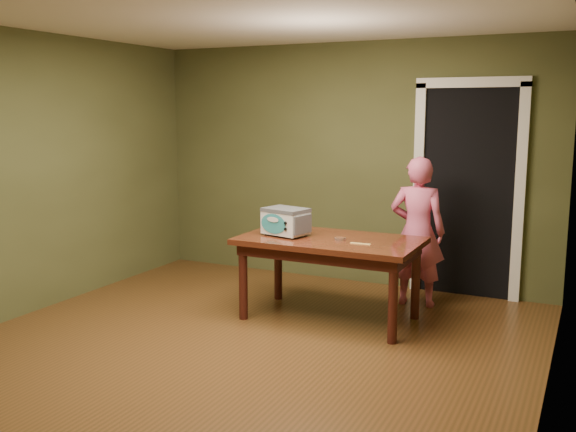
{
  "coord_description": "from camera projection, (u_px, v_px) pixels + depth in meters",
  "views": [
    {
      "loc": [
        2.46,
        -4.07,
        1.89
      ],
      "look_at": [
        0.01,
        1.0,
        0.95
      ],
      "focal_mm": 40.0,
      "sensor_mm": 36.0,
      "label": 1
    }
  ],
  "objects": [
    {
      "name": "floor",
      "position": [
        231.0,
        355.0,
        4.98
      ],
      "size": [
        5.0,
        5.0,
        0.0
      ],
      "primitive_type": "plane",
      "color": "brown",
      "rests_on": "ground"
    },
    {
      "name": "room_shell",
      "position": [
        228.0,
        134.0,
        4.7
      ],
      "size": [
        4.52,
        5.02,
        2.61
      ],
      "color": "#4C502B",
      "rests_on": "ground"
    },
    {
      "name": "doorway",
      "position": [
        473.0,
        190.0,
        6.72
      ],
      "size": [
        1.1,
        0.66,
        2.25
      ],
      "color": "black",
      "rests_on": "ground"
    },
    {
      "name": "dining_table",
      "position": [
        330.0,
        249.0,
        5.75
      ],
      "size": [
        1.6,
        0.91,
        0.75
      ],
      "rotation": [
        0.0,
        0.0,
        -0.0
      ],
      "color": "#3E180E",
      "rests_on": "floor"
    },
    {
      "name": "toy_oven",
      "position": [
        286.0,
        221.0,
        5.84
      ],
      "size": [
        0.46,
        0.36,
        0.25
      ],
      "rotation": [
        0.0,
        0.0,
        -0.24
      ],
      "color": "#4C4F54",
      "rests_on": "dining_table"
    },
    {
      "name": "baking_pan",
      "position": [
        340.0,
        239.0,
        5.66
      ],
      "size": [
        0.1,
        0.1,
        0.02
      ],
      "color": "silver",
      "rests_on": "dining_table"
    },
    {
      "name": "spatula",
      "position": [
        360.0,
        244.0,
        5.48
      ],
      "size": [
        0.18,
        0.03,
        0.01
      ],
      "primitive_type": "cube",
      "rotation": [
        0.0,
        0.0,
        0.01
      ],
      "color": "#FFD86E",
      "rests_on": "dining_table"
    },
    {
      "name": "child",
      "position": [
        417.0,
        232.0,
        6.17
      ],
      "size": [
        0.56,
        0.39,
        1.45
      ],
      "primitive_type": "imported",
      "rotation": [
        0.0,
        0.0,
        3.23
      ],
      "color": "#D7587F",
      "rests_on": "floor"
    }
  ]
}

